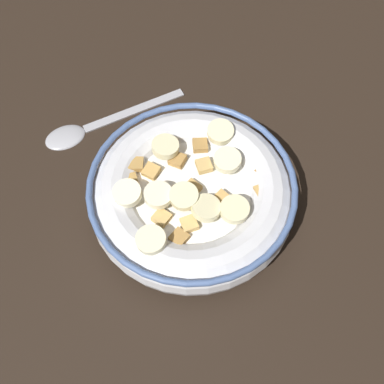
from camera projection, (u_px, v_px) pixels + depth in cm
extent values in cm
cube|color=black|center=(192.00, 212.00, 48.55)|extent=(138.66, 138.66, 2.00)
cylinder|color=silver|center=(192.00, 206.00, 47.43)|extent=(10.63, 10.63, 0.60)
torus|color=silver|center=(192.00, 196.00, 45.71)|extent=(19.33, 19.33, 4.56)
torus|color=#4C6699|center=(192.00, 185.00, 44.00)|extent=(19.35, 19.35, 0.60)
cylinder|color=white|center=(192.00, 191.00, 44.91)|extent=(16.59, 16.59, 0.40)
cube|color=tan|center=(147.00, 139.00, 47.15)|extent=(1.95, 1.92, 0.81)
cube|color=tan|center=(240.00, 141.00, 47.18)|extent=(1.83, 1.84, 0.67)
cube|color=tan|center=(206.00, 166.00, 45.50)|extent=(1.99, 1.99, 0.67)
cube|color=#B78947|center=(135.00, 165.00, 45.55)|extent=(1.90, 1.88, 0.73)
cube|color=tan|center=(189.00, 224.00, 42.64)|extent=(2.01, 2.01, 0.74)
cube|color=tan|center=(169.00, 141.00, 47.13)|extent=(1.90, 1.87, 0.78)
cube|color=#AD7F42|center=(179.00, 194.00, 43.97)|extent=(1.71, 1.72, 0.67)
cube|color=#AD7F42|center=(135.00, 245.00, 41.70)|extent=(1.41, 1.43, 0.68)
cube|color=#AD7F42|center=(200.00, 145.00, 46.80)|extent=(1.95, 1.94, 0.71)
cube|color=#AD7F42|center=(264.00, 172.00, 45.15)|extent=(1.77, 1.79, 0.70)
cube|color=tan|center=(263.00, 192.00, 44.15)|extent=(1.99, 1.99, 0.66)
cube|color=#AD7F42|center=(178.00, 160.00, 45.91)|extent=(1.49, 1.44, 0.76)
cube|color=tan|center=(223.00, 198.00, 43.77)|extent=(1.78, 1.82, 0.79)
cube|color=#B78947|center=(252.00, 150.00, 46.66)|extent=(2.00, 2.02, 0.81)
cube|color=tan|center=(162.00, 218.00, 42.98)|extent=(1.62, 1.66, 0.74)
cube|color=tan|center=(149.00, 175.00, 45.09)|extent=(1.50, 1.56, 0.79)
cube|color=tan|center=(124.00, 195.00, 43.84)|extent=(2.00, 2.00, 0.75)
cube|color=tan|center=(195.00, 186.00, 44.61)|extent=(1.73, 1.73, 0.65)
cube|color=#B78947|center=(130.00, 181.00, 44.83)|extent=(1.98, 1.98, 0.64)
cube|color=#AD7F42|center=(179.00, 238.00, 42.05)|extent=(1.71, 1.69, 0.68)
cylinder|color=beige|center=(235.00, 209.00, 42.17)|extent=(2.70, 2.71, 0.91)
cylinder|color=#F4EABC|center=(227.00, 160.00, 44.97)|extent=(3.48, 3.53, 1.06)
cylinder|color=beige|center=(184.00, 196.00, 42.72)|extent=(3.48, 3.53, 1.08)
cylinder|color=beige|center=(165.00, 147.00, 45.68)|extent=(3.68, 3.68, 0.92)
cylinder|color=beige|center=(206.00, 208.00, 42.45)|extent=(2.81, 2.84, 1.21)
cylinder|color=#F4EABC|center=(151.00, 240.00, 40.64)|extent=(3.67, 3.69, 0.94)
cylinder|color=#F9EFC6|center=(158.00, 195.00, 43.10)|extent=(3.51, 3.50, 0.86)
cylinder|color=#F9EFC6|center=(127.00, 193.00, 43.06)|extent=(2.79, 2.84, 1.07)
cylinder|color=beige|center=(220.00, 132.00, 46.64)|extent=(3.45, 3.49, 1.13)
ellipsoid|color=#A5A5AD|center=(64.00, 135.00, 51.60)|extent=(5.15, 5.38, 0.80)
cube|color=#A5A5AD|center=(134.00, 110.00, 53.62)|extent=(8.05, 9.98, 0.36)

